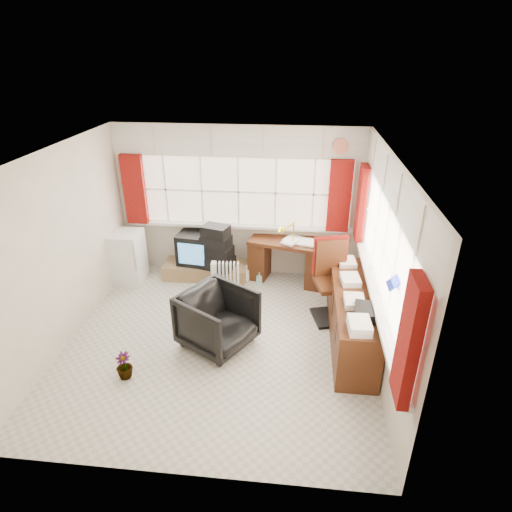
# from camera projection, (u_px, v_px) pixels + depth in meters

# --- Properties ---
(ground) EXTENTS (4.00, 4.00, 0.00)m
(ground) POSITION_uv_depth(u_px,v_px,m) (220.00, 341.00, 5.75)
(ground) COLOR beige
(ground) RESTS_ON ground
(room_walls) EXTENTS (4.00, 4.00, 4.00)m
(room_walls) POSITION_uv_depth(u_px,v_px,m) (215.00, 239.00, 5.08)
(room_walls) COLOR beige
(room_walls) RESTS_ON ground
(window_back) EXTENTS (3.70, 0.12, 3.60)m
(window_back) POSITION_uv_depth(u_px,v_px,m) (239.00, 222.00, 7.06)
(window_back) COLOR beige
(window_back) RESTS_ON room_walls
(window_right) EXTENTS (0.12, 3.70, 3.60)m
(window_right) POSITION_uv_depth(u_px,v_px,m) (376.00, 288.00, 5.15)
(window_right) COLOR beige
(window_right) RESTS_ON room_walls
(curtains) EXTENTS (3.83, 3.83, 1.15)m
(curtains) POSITION_uv_depth(u_px,v_px,m) (295.00, 218.00, 5.84)
(curtains) COLOR maroon
(curtains) RESTS_ON room_walls
(overhead_cabinets) EXTENTS (3.98, 3.98, 0.48)m
(overhead_cabinets) POSITION_uv_depth(u_px,v_px,m) (301.00, 159.00, 5.53)
(overhead_cabinets) COLOR white
(overhead_cabinets) RESTS_ON room_walls
(desk) EXTENTS (1.37, 0.89, 0.77)m
(desk) POSITION_uv_depth(u_px,v_px,m) (289.00, 257.00, 7.09)
(desk) COLOR #492311
(desk) RESTS_ON ground
(desk_lamp) EXTENTS (0.15, 0.13, 0.39)m
(desk_lamp) POSITION_uv_depth(u_px,v_px,m) (294.00, 228.00, 6.71)
(desk_lamp) COLOR yellow
(desk_lamp) RESTS_ON desk
(task_chair) EXTENTS (0.61, 0.63, 1.20)m
(task_chair) POSITION_uv_depth(u_px,v_px,m) (331.00, 276.00, 6.06)
(task_chair) COLOR black
(task_chair) RESTS_ON ground
(office_chair) EXTENTS (1.15, 1.15, 0.77)m
(office_chair) POSITION_uv_depth(u_px,v_px,m) (218.00, 319.00, 5.53)
(office_chair) COLOR black
(office_chair) RESTS_ON ground
(radiator) EXTENTS (0.40, 0.18, 0.58)m
(radiator) POSITION_uv_depth(u_px,v_px,m) (227.00, 282.00, 6.70)
(radiator) COLOR white
(radiator) RESTS_ON ground
(credenza) EXTENTS (0.50, 2.00, 0.85)m
(credenza) POSITION_uv_depth(u_px,v_px,m) (351.00, 316.00, 5.59)
(credenza) COLOR #492311
(credenza) RESTS_ON ground
(file_tray) EXTENTS (0.31, 0.38, 0.11)m
(file_tray) POSITION_uv_depth(u_px,v_px,m) (366.00, 312.00, 4.94)
(file_tray) COLOR black
(file_tray) RESTS_ON credenza
(tv_bench) EXTENTS (1.40, 0.50, 0.25)m
(tv_bench) POSITION_uv_depth(u_px,v_px,m) (206.00, 270.00, 7.28)
(tv_bench) COLOR olive
(tv_bench) RESTS_ON ground
(crt_tv) EXTENTS (0.65, 0.61, 0.53)m
(crt_tv) POSITION_uv_depth(u_px,v_px,m) (197.00, 247.00, 7.18)
(crt_tv) COLOR black
(crt_tv) RESTS_ON tv_bench
(hifi_stack) EXTENTS (0.62, 0.49, 0.75)m
(hifi_stack) POSITION_uv_depth(u_px,v_px,m) (216.00, 249.00, 6.95)
(hifi_stack) COLOR black
(hifi_stack) RESTS_ON tv_bench
(mini_fridge) EXTENTS (0.52, 0.52, 0.87)m
(mini_fridge) POSITION_uv_depth(u_px,v_px,m) (127.00, 257.00, 7.03)
(mini_fridge) COLOR white
(mini_fridge) RESTS_ON ground
(spray_bottle_a) EXTENTS (0.13, 0.13, 0.28)m
(spray_bottle_a) POSITION_uv_depth(u_px,v_px,m) (246.00, 273.00, 7.17)
(spray_bottle_a) COLOR white
(spray_bottle_a) RESTS_ON ground
(spray_bottle_b) EXTENTS (0.09, 0.09, 0.20)m
(spray_bottle_b) POSITION_uv_depth(u_px,v_px,m) (259.00, 278.00, 7.09)
(spray_bottle_b) COLOR #82C2B2
(spray_bottle_b) RESTS_ON ground
(flower_vase) EXTENTS (0.25, 0.25, 0.35)m
(flower_vase) POSITION_uv_depth(u_px,v_px,m) (124.00, 366.00, 5.06)
(flower_vase) COLOR black
(flower_vase) RESTS_ON ground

